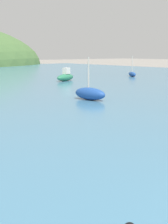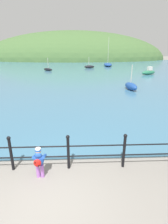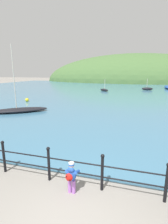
% 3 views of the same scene
% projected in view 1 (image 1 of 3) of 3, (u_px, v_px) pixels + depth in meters
% --- Properties ---
extents(boat_white_sailboat, '(1.04, 2.12, 2.30)m').
position_uv_depth(boat_white_sailboat, '(90.00, 94.00, 16.93)').
color(boat_white_sailboat, '#1E4793').
rests_on(boat_white_sailboat, water).
extents(boat_green_fishing, '(1.55, 2.07, 2.17)m').
position_uv_depth(boat_green_fishing, '(132.00, 74.00, 33.72)').
color(boat_green_fishing, '#1E4793').
rests_on(boat_green_fishing, water).
extents(boat_red_dinghy, '(2.60, 1.69, 1.18)m').
position_uv_depth(boat_red_dinghy, '(65.00, 77.00, 28.41)').
color(boat_red_dinghy, '#287551').
rests_on(boat_red_dinghy, water).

